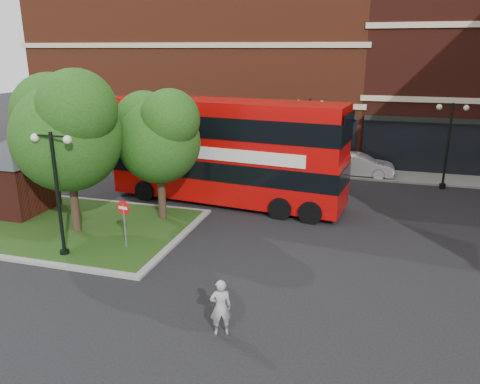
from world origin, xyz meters
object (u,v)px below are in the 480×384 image
(car_silver, at_px, (224,157))
(car_white, at_px, (359,165))
(woman, at_px, (221,307))
(bus, at_px, (226,145))

(car_silver, distance_m, car_white, 9.09)
(car_white, bearing_deg, woman, 171.59)
(bus, relative_size, car_white, 2.85)
(car_silver, bearing_deg, bus, -156.91)
(bus, bearing_deg, car_white, 55.08)
(bus, height_order, car_white, bus)
(woman, distance_m, car_white, 19.25)
(woman, height_order, car_silver, woman)
(car_silver, bearing_deg, woman, -158.10)
(bus, relative_size, woman, 7.38)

